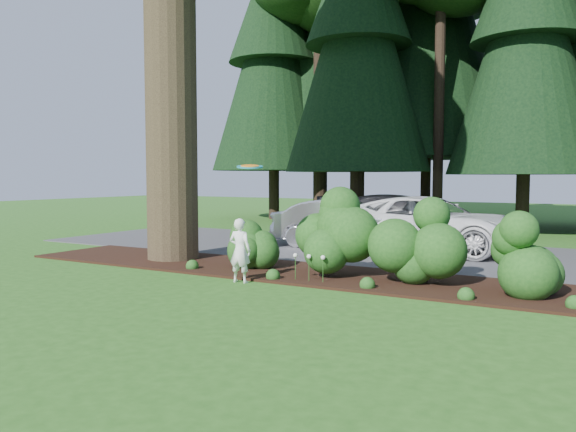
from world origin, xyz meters
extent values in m
plane|color=#235117|center=(0.00, 0.00, 0.00)|extent=(80.00, 80.00, 0.00)
cube|color=black|center=(0.00, 3.25, 0.03)|extent=(16.00, 2.50, 0.05)
cube|color=#38383A|center=(0.00, 7.50, 0.01)|extent=(22.00, 6.00, 0.03)
cylinder|color=black|center=(-4.60, 3.40, 6.00)|extent=(1.24, 1.24, 12.00)
sphere|color=#1A4615|center=(-2.00, 3.20, 0.66)|extent=(1.08, 1.08, 1.08)
cylinder|color=black|center=(-2.00, 3.20, 0.15)|extent=(0.08, 0.08, 0.30)
sphere|color=#1A4615|center=(-0.20, 3.00, 0.94)|extent=(1.35, 1.35, 1.35)
cylinder|color=black|center=(-0.20, 3.00, 0.15)|extent=(0.08, 0.08, 0.30)
sphere|color=#1A4615|center=(1.60, 3.30, 0.83)|extent=(1.26, 1.26, 1.26)
cylinder|color=black|center=(1.60, 3.30, 0.15)|extent=(0.08, 0.08, 0.30)
sphere|color=#1A4615|center=(3.40, 3.10, 0.72)|extent=(1.17, 1.17, 1.17)
cylinder|color=black|center=(3.40, 3.10, 0.15)|extent=(0.08, 0.08, 0.30)
cylinder|color=#1A4615|center=(-0.60, 2.40, 0.25)|extent=(0.01, 0.01, 0.50)
sphere|color=white|center=(-0.60, 2.40, 0.52)|extent=(0.09, 0.09, 0.09)
cylinder|color=#1A4615|center=(-0.30, 2.40, 0.25)|extent=(0.01, 0.01, 0.50)
sphere|color=white|center=(-0.30, 2.40, 0.52)|extent=(0.09, 0.09, 0.09)
cylinder|color=#1A4615|center=(0.00, 2.40, 0.25)|extent=(0.01, 0.01, 0.50)
sphere|color=white|center=(0.00, 2.40, 0.52)|extent=(0.09, 0.09, 0.09)
cylinder|color=black|center=(-9.50, 14.00, 4.90)|extent=(0.50, 0.50, 9.80)
cone|color=black|center=(-9.50, 14.00, 7.70)|extent=(6.16, 6.16, 10.50)
cylinder|color=black|center=(-7.00, 14.50, 4.55)|extent=(0.50, 0.50, 9.10)
cylinder|color=black|center=(-4.00, 15.00, 5.25)|extent=(0.50, 0.50, 10.50)
cone|color=black|center=(-4.00, 15.00, 8.25)|extent=(6.60, 6.60, 11.25)
cylinder|color=black|center=(-1.00, 13.50, 4.38)|extent=(0.50, 0.50, 8.75)
cylinder|color=black|center=(2.00, 14.50, 5.60)|extent=(0.50, 0.50, 11.20)
cylinder|color=black|center=(-8.00, 18.50, 5.60)|extent=(0.50, 0.50, 11.20)
cone|color=black|center=(-8.00, 18.50, 8.80)|extent=(7.04, 7.04, 12.00)
cylinder|color=black|center=(-2.50, 18.00, 5.25)|extent=(0.50, 0.50, 10.50)
cone|color=black|center=(-2.50, 18.00, 8.25)|extent=(6.60, 6.60, 11.25)
imported|color=#BABABF|center=(-1.84, 7.55, 0.71)|extent=(4.18, 1.54, 1.37)
imported|color=white|center=(0.50, 7.92, 0.78)|extent=(5.54, 2.88, 1.49)
imported|color=black|center=(-0.92, 9.80, 0.76)|extent=(5.19, 2.44, 1.46)
imported|color=white|center=(-1.50, 1.80, 0.63)|extent=(0.48, 0.33, 1.25)
cylinder|color=teal|center=(-1.15, 1.65, 2.24)|extent=(0.49, 0.49, 0.12)
cylinder|color=orange|center=(-1.15, 1.65, 2.25)|extent=(0.35, 0.34, 0.08)
camera|label=1|loc=(4.67, -7.10, 2.05)|focal=35.00mm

